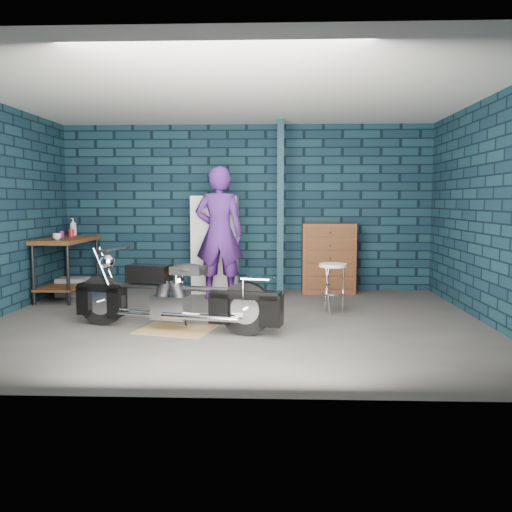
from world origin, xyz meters
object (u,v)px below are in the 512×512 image
(locker, at_px, (215,244))
(tool_chest, at_px, (328,258))
(shop_stool, at_px, (333,288))
(motorcycle, at_px, (175,290))
(storage_bin, at_px, (73,287))
(person, at_px, (219,233))
(workbench, at_px, (67,268))

(locker, bearing_deg, tool_chest, 0.00)
(tool_chest, xyz_separation_m, shop_stool, (-0.09, -1.61, -0.23))
(motorcycle, xyz_separation_m, storage_bin, (-2.01, 2.17, -0.32))
(shop_stool, bearing_deg, tool_chest, 86.65)
(locker, relative_size, shop_stool, 2.36)
(person, relative_size, storage_bin, 4.38)
(workbench, height_order, motorcycle, motorcycle)
(motorcycle, bearing_deg, workbench, 148.91)
(person, height_order, locker, person)
(person, xyz_separation_m, storage_bin, (-2.30, 0.14, -0.85))
(tool_chest, height_order, shop_stool, tool_chest)
(tool_chest, relative_size, shop_stool, 1.69)
(storage_bin, relative_size, shop_stool, 0.69)
(storage_bin, bearing_deg, tool_chest, 6.48)
(tool_chest, bearing_deg, shop_stool, -93.35)
(person, relative_size, tool_chest, 1.78)
(person, bearing_deg, locker, -76.01)
(locker, bearing_deg, shop_stool, -43.14)
(motorcycle, relative_size, person, 1.07)
(motorcycle, xyz_separation_m, locker, (0.16, 2.62, 0.31))
(shop_stool, bearing_deg, workbench, 165.40)
(motorcycle, distance_m, shop_stool, 2.14)
(workbench, bearing_deg, person, -0.06)
(workbench, distance_m, tool_chest, 4.05)
(person, height_order, tool_chest, person)
(locker, xyz_separation_m, tool_chest, (1.81, 0.00, -0.22))
(person, bearing_deg, motorcycle, 83.90)
(workbench, xyz_separation_m, locker, (2.19, 0.59, 0.32))
(locker, xyz_separation_m, shop_stool, (1.72, -1.61, -0.44))
(storage_bin, distance_m, shop_stool, 4.06)
(person, distance_m, storage_bin, 2.45)
(motorcycle, relative_size, shop_stool, 3.21)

